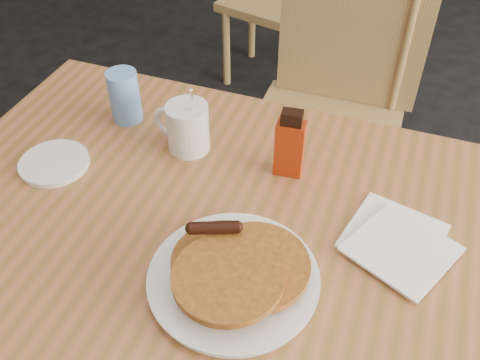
# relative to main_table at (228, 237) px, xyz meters

# --- Properties ---
(main_table) EXTENTS (1.38, 1.00, 0.75)m
(main_table) POSITION_rel_main_table_xyz_m (0.00, 0.00, 0.00)
(main_table) COLOR #A25B39
(main_table) RESTS_ON floor
(chair_main_far) EXTENTS (0.50, 0.50, 1.00)m
(chair_main_far) POSITION_rel_main_table_xyz_m (-0.01, 0.77, -0.11)
(chair_main_far) COLOR #9B8149
(chair_main_far) RESTS_ON floor
(pancake_plate) EXTENTS (0.30, 0.30, 0.09)m
(pancake_plate) POSITION_rel_main_table_xyz_m (0.07, -0.12, 0.06)
(pancake_plate) COLOR silver
(pancake_plate) RESTS_ON main_table
(coffee_mug) EXTENTS (0.13, 0.09, 0.17)m
(coffee_mug) POSITION_rel_main_table_xyz_m (-0.18, 0.17, 0.10)
(coffee_mug) COLOR silver
(coffee_mug) RESTS_ON main_table
(syrup_bottle) EXTENTS (0.06, 0.05, 0.16)m
(syrup_bottle) POSITION_rel_main_table_xyz_m (0.05, 0.19, 0.11)
(syrup_bottle) COLOR maroon
(syrup_bottle) RESTS_ON main_table
(napkin_stack) EXTENTS (0.22, 0.23, 0.01)m
(napkin_stack) POSITION_rel_main_table_xyz_m (0.31, 0.09, 0.05)
(napkin_stack) COLOR white
(napkin_stack) RESTS_ON main_table
(blue_tumbler) EXTENTS (0.09, 0.09, 0.12)m
(blue_tumbler) POSITION_rel_main_table_xyz_m (-0.37, 0.20, 0.10)
(blue_tumbler) COLOR #6091E0
(blue_tumbler) RESTS_ON main_table
(side_saucer) EXTENTS (0.16, 0.16, 0.01)m
(side_saucer) POSITION_rel_main_table_xyz_m (-0.41, -0.01, 0.05)
(side_saucer) COLOR silver
(side_saucer) RESTS_ON main_table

